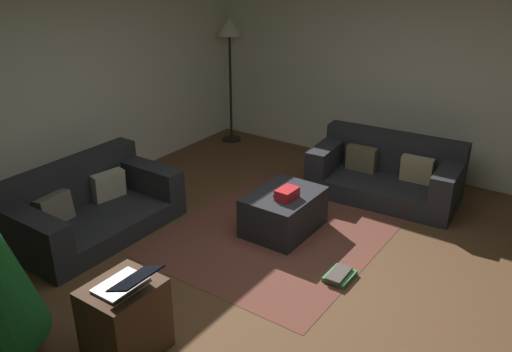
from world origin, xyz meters
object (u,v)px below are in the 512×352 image
at_px(side_table, 125,320).
at_px(laptop, 126,282).
at_px(couch_right, 387,173).
at_px(tv_remote, 282,197).
at_px(couch_left, 88,207).
at_px(book_stack, 339,275).
at_px(corner_lamp, 229,37).
at_px(gift_box, 287,194).
at_px(ottoman, 284,212).

relative_size(side_table, laptop, 1.51).
bearing_deg(couch_right, tv_remote, 67.01).
xyz_separation_m(couch_left, book_stack, (0.69, -2.56, -0.23)).
height_order(tv_remote, side_table, side_table).
relative_size(couch_left, laptop, 4.32).
height_order(couch_left, corner_lamp, corner_lamp).
xyz_separation_m(gift_box, corner_lamp, (1.97, 2.21, 1.07)).
bearing_deg(tv_remote, gift_box, -91.49).
bearing_deg(gift_box, side_table, 178.58).
bearing_deg(ottoman, laptop, -177.50).
height_order(couch_right, side_table, couch_right).
bearing_deg(tv_remote, couch_right, -32.66).
xyz_separation_m(side_table, book_stack, (1.73, -0.85, -0.26)).
distance_m(laptop, book_stack, 2.00).
relative_size(couch_left, corner_lamp, 0.94).
distance_m(couch_left, tv_remote, 2.01).
bearing_deg(book_stack, couch_right, 10.30).
relative_size(laptop, corner_lamp, 0.22).
bearing_deg(laptop, book_stack, -24.55).
bearing_deg(gift_box, couch_left, 121.23).
xyz_separation_m(couch_right, gift_box, (-1.52, 0.46, 0.20)).
distance_m(couch_right, corner_lamp, 2.99).
bearing_deg(couch_left, laptop, 59.47).
distance_m(gift_box, laptop, 2.11).
height_order(couch_left, ottoman, couch_left).
bearing_deg(couch_right, ottoman, 64.82).
bearing_deg(couch_right, gift_box, 68.81).
xyz_separation_m(gift_box, tv_remote, (-0.01, 0.06, -0.04)).
relative_size(book_stack, corner_lamp, 0.17).
distance_m(tv_remote, side_table, 2.10).
height_order(ottoman, gift_box, gift_box).
bearing_deg(couch_left, corner_lamp, -171.74).
distance_m(ottoman, side_table, 2.19).
bearing_deg(couch_left, side_table, 58.57).
height_order(tv_remote, laptop, laptop).
relative_size(couch_right, corner_lamp, 0.96).
bearing_deg(book_stack, side_table, 153.80).
height_order(ottoman, tv_remote, tv_remote).
bearing_deg(corner_lamp, laptop, -151.41).
height_order(ottoman, book_stack, ottoman).
xyz_separation_m(couch_left, tv_remote, (1.06, -1.70, 0.17)).
xyz_separation_m(couch_right, laptop, (-3.62, 0.45, 0.37)).
distance_m(gift_box, corner_lamp, 3.15).
height_order(gift_box, tv_remote, gift_box).
distance_m(side_table, corner_lamp, 4.78).
bearing_deg(tv_remote, laptop, 167.67).
bearing_deg(laptop, side_table, 90.50).
height_order(gift_box, side_table, side_table).
xyz_separation_m(couch_right, corner_lamp, (0.46, 2.67, 1.27)).
height_order(tv_remote, corner_lamp, corner_lamp).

